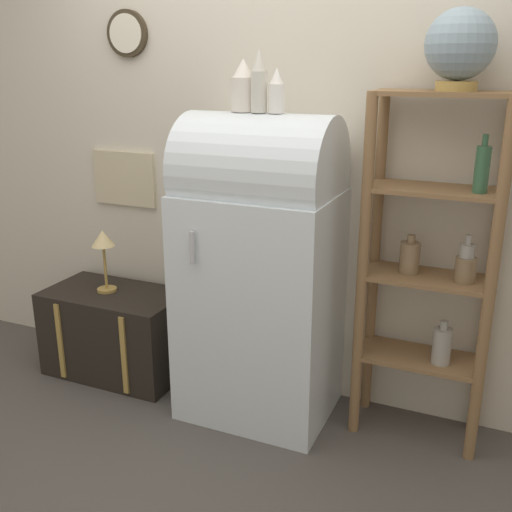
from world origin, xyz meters
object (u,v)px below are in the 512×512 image
Objects in this scene: vase_center at (258,83)px; desk_lamp at (103,245)px; vase_left at (243,87)px; suitcase_trunk at (116,332)px; globe at (460,46)px; vase_right at (277,92)px; refrigerator at (260,267)px.

desk_lamp is at bearing 177.59° from vase_center.
vase_left is at bearing -0.97° from desk_lamp.
globe reaches higher than suitcase_trunk.
globe is 0.90× the size of desk_lamp.
vase_right is (1.00, -0.03, 1.36)m from suitcase_trunk.
suitcase_trunk is 1.61m from vase_left.
refrigerator is 0.96m from desk_lamp.
suitcase_trunk is at bearing 179.21° from vase_left.
desk_lamp is (-0.87, 0.01, -0.86)m from vase_left.
suitcase_trunk is 1.69m from vase_right.
globe is at bearing 8.02° from vase_center.
suitcase_trunk is at bearing 178.04° from vase_right.
vase_center reaches higher than suitcase_trunk.
desk_lamp is (-1.04, 0.04, -0.84)m from vase_right.
vase_left reaches higher than suitcase_trunk.
desk_lamp is (-0.04, 0.00, 0.52)m from suitcase_trunk.
globe is 0.85m from vase_center.
vase_center is at bearing -2.31° from suitcase_trunk.
vase_right is (0.17, -0.02, -0.02)m from vase_left.
globe is 0.77m from vase_right.
vase_right is (0.08, -0.01, 0.83)m from refrigerator.
globe reaches higher than vase_left.
refrigerator is 0.83m from vase_right.
vase_center is 1.42× the size of vase_right.
vase_center reaches higher than vase_left.
vase_right is 1.34m from desk_lamp.
desk_lamp is (-0.96, 0.03, -0.01)m from refrigerator.
vase_left reaches higher than desk_lamp.
vase_right is at bearing -2.06° from desk_lamp.
vase_right reaches higher than refrigerator.
vase_left is at bearing 163.03° from vase_center.
vase_right is at bearing 1.69° from vase_center.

